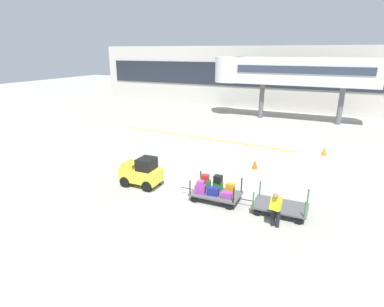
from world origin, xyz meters
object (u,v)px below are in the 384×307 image
at_px(baggage_tug, 142,172).
at_px(baggage_cart_lead, 214,190).
at_px(baggage_cart_middle, 280,206).
at_px(baggage_handler, 276,208).
at_px(safety_cone_near, 255,164).
at_px(safety_cone_far, 324,151).

relative_size(baggage_tug, baggage_cart_lead, 0.70).
height_order(baggage_tug, baggage_cart_lead, baggage_tug).
relative_size(baggage_tug, baggage_cart_middle, 0.70).
height_order(baggage_handler, safety_cone_near, baggage_handler).
distance_m(baggage_tug, safety_cone_near, 6.96).
height_order(safety_cone_near, safety_cone_far, same).
bearing_deg(safety_cone_far, baggage_cart_middle, -97.73).
xyz_separation_m(baggage_cart_middle, baggage_handler, (0.01, -1.22, 0.52)).
relative_size(baggage_cart_lead, baggage_cart_middle, 1.00).
distance_m(safety_cone_near, safety_cone_far, 5.83).
xyz_separation_m(baggage_handler, safety_cone_far, (1.28, 10.70, -0.59)).
height_order(baggage_cart_middle, baggage_handler, baggage_handler).
height_order(baggage_cart_middle, safety_cone_far, baggage_cart_middle).
bearing_deg(baggage_cart_lead, baggage_cart_middle, 0.40).
xyz_separation_m(baggage_tug, baggage_cart_lead, (4.07, 0.08, -0.22)).
bearing_deg(baggage_handler, baggage_cart_lead, 158.80).
xyz_separation_m(baggage_tug, baggage_cart_middle, (7.16, 0.10, -0.41)).
xyz_separation_m(baggage_cart_lead, safety_cone_far, (4.37, 9.50, -0.26)).
height_order(baggage_cart_lead, safety_cone_near, baggage_cart_lead).
bearing_deg(safety_cone_far, baggage_handler, -96.80).
height_order(baggage_cart_middle, safety_cone_near, baggage_cart_middle).
distance_m(baggage_tug, baggage_handler, 7.26).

